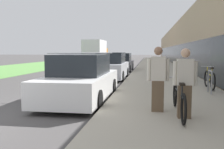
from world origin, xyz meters
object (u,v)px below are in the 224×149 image
object	(u,v)px
person_bystander	(158,79)
moving_truck	(96,52)
bike_rack_hoop	(210,79)
person_rider	(185,83)
parked_sedan_far	(121,63)
parked_sedan_curbside	(81,80)
tandem_bicycle	(179,100)
vintage_roadster_curbside	(111,67)
cruiser_bike_nearest	(210,79)

from	to	relation	value
person_bystander	moving_truck	bearing A→B (deg)	105.88
bike_rack_hoop	moving_truck	xyz separation A→B (m)	(-9.25, 22.39, 0.89)
person_rider	parked_sedan_far	world-z (taller)	person_rider
parked_sedan_far	moving_truck	xyz separation A→B (m)	(-4.63, 10.87, 0.86)
parked_sedan_curbside	parked_sedan_far	distance (m)	12.85
person_bystander	parked_sedan_far	size ratio (longest dim) A/B	0.35
parked_sedan_curbside	person_bystander	bearing A→B (deg)	-35.34
person_rider	parked_sedan_curbside	xyz separation A→B (m)	(-3.12, 2.36, -0.24)
tandem_bicycle	vintage_roadster_curbside	distance (m)	9.38
person_rider	cruiser_bike_nearest	distance (m)	5.14
person_bystander	parked_sedan_far	world-z (taller)	person_bystander
parked_sedan_curbside	vintage_roadster_curbside	world-z (taller)	parked_sedan_curbside
parked_sedan_curbside	tandem_bicycle	bearing A→B (deg)	-34.02
moving_truck	person_bystander	bearing A→B (deg)	-74.12
bike_rack_hoop	cruiser_bike_nearest	distance (m)	1.18
tandem_bicycle	parked_sedan_far	size ratio (longest dim) A/B	0.53
person_rider	parked_sedan_curbside	world-z (taller)	person_rider
cruiser_bike_nearest	moving_truck	distance (m)	23.29
bike_rack_hoop	person_bystander	bearing A→B (deg)	-122.45
person_bystander	moving_truck	xyz separation A→B (m)	(-7.26, 25.52, 0.57)
tandem_bicycle	bike_rack_hoop	bearing A→B (deg)	66.26
cruiser_bike_nearest	vintage_roadster_curbside	size ratio (longest dim) A/B	0.40
person_rider	bike_rack_hoop	world-z (taller)	person_rider
tandem_bicycle	person_bystander	xyz separation A→B (m)	(-0.50, 0.25, 0.47)
cruiser_bike_nearest	bike_rack_hoop	bearing A→B (deg)	-102.03
parked_sedan_curbside	moving_truck	size ratio (longest dim) A/B	0.76
person_rider	moving_truck	xyz separation A→B (m)	(-7.85, 26.09, 0.60)
bike_rack_hoop	person_rider	bearing A→B (deg)	-110.72
person_rider	person_bystander	distance (m)	0.82
person_bystander	tandem_bicycle	bearing A→B (deg)	-26.71
cruiser_bike_nearest	moving_truck	bearing A→B (deg)	114.09
parked_sedan_far	bike_rack_hoop	bearing A→B (deg)	-68.15
tandem_bicycle	parked_sedan_curbside	size ratio (longest dim) A/B	0.53
bike_rack_hoop	moving_truck	size ratio (longest dim) A/B	0.14
vintage_roadster_curbside	moving_truck	distance (m)	17.57
person_bystander	parked_sedan_curbside	xyz separation A→B (m)	(-2.53, 1.79, -0.27)
parked_sedan_far	moving_truck	bearing A→B (deg)	113.08
tandem_bicycle	parked_sedan_far	bearing A→B (deg)	101.86
parked_sedan_far	vintage_roadster_curbside	bearing A→B (deg)	-89.25
tandem_bicycle	bike_rack_hoop	distance (m)	3.70
bike_rack_hoop	vintage_roadster_curbside	bearing A→B (deg)	129.62
bike_rack_hoop	vintage_roadster_curbside	size ratio (longest dim) A/B	0.18
tandem_bicycle	cruiser_bike_nearest	bearing A→B (deg)	69.07
bike_rack_hoop	parked_sedan_far	size ratio (longest dim) A/B	0.18
person_rider	cruiser_bike_nearest	xyz separation A→B (m)	(1.64, 4.85, -0.43)
parked_sedan_curbside	cruiser_bike_nearest	bearing A→B (deg)	27.57
person_bystander	vintage_roadster_curbside	xyz separation A→B (m)	(-2.55, 8.61, -0.25)
person_bystander	parked_sedan_curbside	size ratio (longest dim) A/B	0.35
person_rider	bike_rack_hoop	distance (m)	3.97
parked_sedan_far	parked_sedan_curbside	bearing A→B (deg)	-89.56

